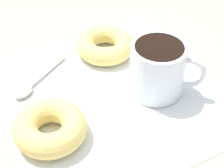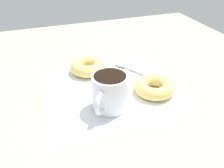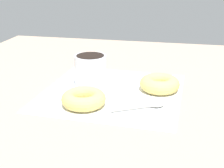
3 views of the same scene
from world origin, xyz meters
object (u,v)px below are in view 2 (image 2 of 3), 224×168
(donut_far, at_px, (88,66))
(coffee_cup, at_px, (110,91))
(donut_near_cup, at_px, (154,87))
(spoon, at_px, (125,67))

(donut_far, bearing_deg, coffee_cup, -178.70)
(donut_near_cup, bearing_deg, donut_far, 38.82)
(coffee_cup, xyz_separation_m, donut_far, (0.19, 0.00, -0.03))
(coffee_cup, height_order, donut_near_cup, coffee_cup)
(donut_near_cup, distance_m, spoon, 0.16)
(donut_near_cup, relative_size, spoon, 0.86)
(coffee_cup, distance_m, spoon, 0.21)
(coffee_cup, bearing_deg, donut_near_cup, -80.97)
(coffee_cup, bearing_deg, spoon, -32.12)
(donut_near_cup, bearing_deg, coffee_cup, 99.03)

